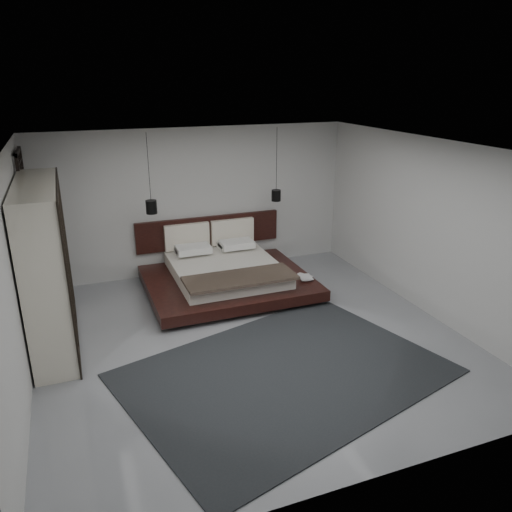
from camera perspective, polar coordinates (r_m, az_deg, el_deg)
name	(u,v)px	position (r m, az deg, el deg)	size (l,w,h in m)	color
floor	(251,338)	(7.53, -0.54, -9.35)	(6.00, 6.00, 0.00)	gray
ceiling	(251,148)	(6.62, -0.62, 12.28)	(6.00, 6.00, 0.00)	white
wall_back	(197,202)	(9.71, -6.77, 6.20)	(6.00, 6.00, 0.00)	#B7B7B5
wall_front	(371,356)	(4.51, 13.03, -11.04)	(6.00, 6.00, 0.00)	#B7B7B5
wall_left	(15,279)	(6.61, -25.80, -2.35)	(6.00, 6.00, 0.00)	#B7B7B5
wall_right	(427,227)	(8.42, 18.97, 3.11)	(6.00, 6.00, 0.00)	#B7B7B5
lattice_screen	(30,230)	(8.96, -24.42, 2.70)	(0.05, 0.90, 2.60)	black
bed	(226,273)	(9.09, -3.50, -1.99)	(2.87, 2.43, 1.09)	black
book_lower	(300,278)	(8.92, 5.03, -2.56)	(0.21, 0.29, 0.03)	#99724C
book_upper	(300,278)	(8.88, 5.00, -2.50)	(0.22, 0.30, 0.02)	#99724C
pendant_left	(151,207)	(8.88, -11.87, 5.52)	(0.19, 0.19, 1.39)	black
pendant_right	(276,195)	(9.52, 2.31, 6.96)	(0.18, 0.18, 1.36)	black
wardrobe	(46,266)	(7.56, -22.83, -1.09)	(0.57, 2.40, 2.35)	silver
rug	(285,373)	(6.73, 3.35, -13.19)	(3.99, 2.85, 0.02)	black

